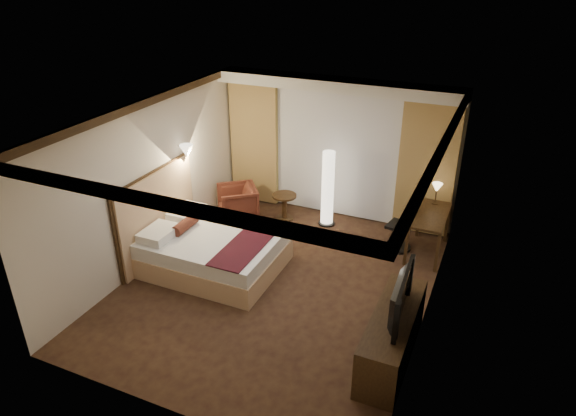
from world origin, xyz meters
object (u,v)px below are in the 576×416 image
at_px(armchair, 237,201).
at_px(desk, 428,233).
at_px(office_chair, 400,224).
at_px(television, 395,292).
at_px(side_table, 284,207).
at_px(dresser, 392,336).
at_px(floor_lamp, 328,189).
at_px(bed, 214,251).

xyz_separation_m(armchair, desk, (3.61, 0.15, 0.01)).
distance_m(office_chair, television, 2.83).
distance_m(side_table, dresser, 4.08).
bearing_deg(side_table, television, -46.84).
xyz_separation_m(floor_lamp, dresser, (1.98, -3.09, -0.40)).
xyz_separation_m(bed, desk, (3.09, 1.87, 0.07)).
relative_size(armchair, side_table, 1.41).
relative_size(bed, side_table, 4.06).
height_order(bed, floor_lamp, floor_lamp).
distance_m(bed, television, 3.32).
relative_size(side_table, floor_lamp, 0.35).
relative_size(armchair, television, 0.65).
distance_m(office_chair, dresser, 2.79).
xyz_separation_m(floor_lamp, office_chair, (1.45, -0.35, -0.26)).
height_order(armchair, dresser, armchair).
bearing_deg(floor_lamp, office_chair, -13.61).
distance_m(dresser, television, 0.67).
bearing_deg(office_chair, dresser, -68.26).
xyz_separation_m(bed, television, (3.11, -0.92, 0.70)).
height_order(floor_lamp, television, floor_lamp).
height_order(floor_lamp, desk, floor_lamp).
relative_size(floor_lamp, desk, 1.26).
distance_m(armchair, desk, 3.61).
bearing_deg(dresser, desk, 91.03).
xyz_separation_m(side_table, television, (2.77, -2.96, 0.75)).
bearing_deg(office_chair, bed, -134.30).
distance_m(side_table, office_chair, 2.30).
height_order(armchair, office_chair, office_chair).
bearing_deg(dresser, television, 180.00).
height_order(bed, television, television).
bearing_deg(desk, armchair, -177.57).
relative_size(armchair, floor_lamp, 0.49).
xyz_separation_m(bed, office_chair, (2.62, 1.82, 0.17)).
height_order(office_chair, dresser, office_chair).
distance_m(armchair, television, 4.53).
distance_m(bed, armchair, 1.79).
distance_m(desk, office_chair, 0.49).
distance_m(floor_lamp, dresser, 3.69).
bearing_deg(floor_lamp, side_table, -170.76).
relative_size(side_table, dresser, 0.29).
relative_size(side_table, television, 0.46).
bearing_deg(side_table, floor_lamp, 9.24).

